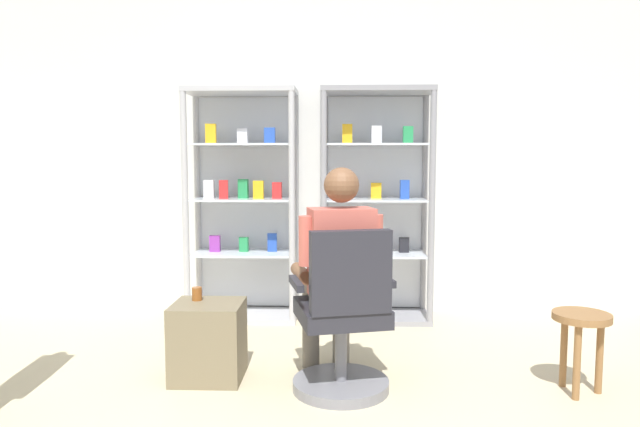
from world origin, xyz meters
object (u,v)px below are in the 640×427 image
object	(u,v)px
wooden_stool	(581,330)
seated_shopkeeper	(337,265)
tea_glass	(197,294)
storage_crate	(208,341)
office_chair	(343,326)
display_cabinet_left	(244,203)
display_cabinet_right	(375,204)

from	to	relation	value
wooden_stool	seated_shopkeeper	bearing A→B (deg)	175.87
seated_shopkeeper	tea_glass	world-z (taller)	seated_shopkeeper
storage_crate	tea_glass	size ratio (longest dim) A/B	5.76
office_chair	wooden_stool	size ratio (longest dim) A/B	2.06
storage_crate	wooden_stool	size ratio (longest dim) A/B	1.00
display_cabinet_left	display_cabinet_right	distance (m)	1.10
display_cabinet_right	tea_glass	world-z (taller)	display_cabinet_right
display_cabinet_left	wooden_stool	distance (m)	2.74
office_chair	storage_crate	size ratio (longest dim) A/B	2.05
storage_crate	wooden_stool	world-z (taller)	storage_crate
seated_shopkeeper	wooden_stool	size ratio (longest dim) A/B	2.76
office_chair	display_cabinet_left	bearing A→B (deg)	117.25
seated_shopkeeper	tea_glass	size ratio (longest dim) A/B	15.88
office_chair	seated_shopkeeper	bearing A→B (deg)	103.78
storage_crate	wooden_stool	xyz separation A→B (m)	(2.17, -0.14, 0.13)
display_cabinet_left	tea_glass	xyz separation A→B (m)	(-0.07, -1.33, -0.46)
office_chair	tea_glass	distance (m)	0.95
storage_crate	tea_glass	distance (m)	0.29
display_cabinet_left	office_chair	xyz separation A→B (m)	(0.83, -1.60, -0.57)
display_cabinet_right	seated_shopkeeper	bearing A→B (deg)	-102.22
storage_crate	display_cabinet_right	bearing A→B (deg)	52.08
display_cabinet_left	display_cabinet_right	world-z (taller)	same
display_cabinet_left	display_cabinet_right	xyz separation A→B (m)	(1.10, 0.00, -0.00)
wooden_stool	display_cabinet_right	bearing A→B (deg)	124.82
display_cabinet_left	storage_crate	xyz separation A→B (m)	(0.01, -1.40, -0.73)
seated_shopkeeper	storage_crate	size ratio (longest dim) A/B	2.76
display_cabinet_left	wooden_stool	bearing A→B (deg)	-35.38
display_cabinet_right	office_chair	distance (m)	1.73
display_cabinet_left	wooden_stool	world-z (taller)	display_cabinet_left
wooden_stool	display_cabinet_left	bearing A→B (deg)	144.62
tea_glass	storage_crate	bearing A→B (deg)	-40.15
display_cabinet_right	office_chair	xyz separation A→B (m)	(-0.27, -1.61, -0.57)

